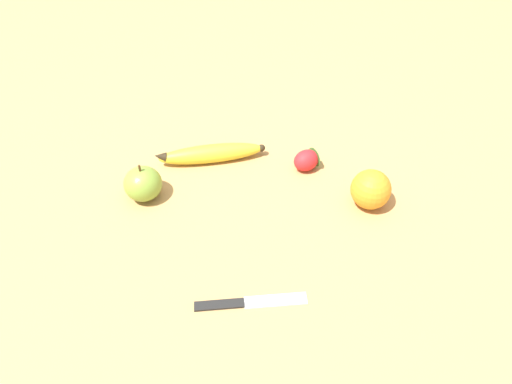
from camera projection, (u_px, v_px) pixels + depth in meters
ground_plane at (249, 203)px, 0.94m from camera, size 3.00×3.00×0.00m
banana at (210, 154)px, 1.01m from camera, size 0.16×0.20×0.04m
orange at (371, 189)px, 0.91m from camera, size 0.07×0.07×0.07m
strawberry at (308, 160)px, 0.99m from camera, size 0.07×0.07×0.04m
apple at (143, 184)px, 0.93m from camera, size 0.07×0.07×0.08m
paring_knife at (247, 302)px, 0.77m from camera, size 0.11×0.16×0.01m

